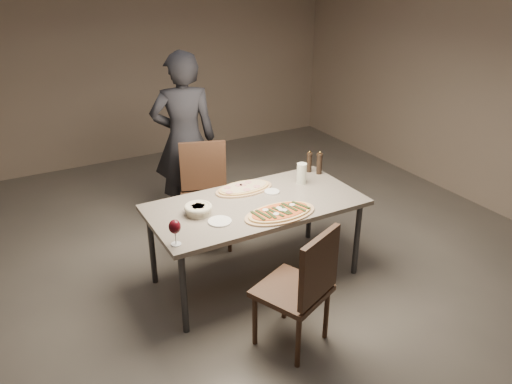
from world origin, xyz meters
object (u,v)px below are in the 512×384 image
zucchini_pizza (280,213)px  dining_table (256,209)px  carafe (302,173)px  chair_far (205,189)px  chair_near (303,284)px  diner (184,140)px  ham_pizza (244,188)px  bread_basket (198,209)px  pepper_mill_left (309,162)px

zucchini_pizza → dining_table: bearing=83.4°
carafe → chair_far: (-0.66, 0.69, -0.28)m
chair_near → diner: (0.04, 2.27, 0.37)m
ham_pizza → diner: diner is taller
bread_basket → carafe: bearing=6.1°
ham_pizza → zucchini_pizza: bearing=-101.4°
pepper_mill_left → chair_far: bearing=150.3°
bread_basket → carafe: (1.07, 0.11, 0.05)m
dining_table → chair_near: 0.95m
pepper_mill_left → zucchini_pizza: bearing=-138.5°
dining_table → zucchini_pizza: zucchini_pizza is taller
zucchini_pizza → carafe: (0.50, 0.44, 0.08)m
bread_basket → pepper_mill_left: pepper_mill_left is taller
chair_far → pepper_mill_left: bearing=168.5°
bread_basket → diner: (0.40, 1.30, 0.12)m
chair_far → ham_pizza: bearing=121.8°
chair_far → carafe: bearing=152.1°
ham_pizza → pepper_mill_left: (0.74, 0.07, 0.08)m
chair_far → diner: (0.00, 0.50, 0.35)m
chair_far → zucchini_pizza: bearing=116.8°
chair_far → diner: diner is taller
ham_pizza → bread_basket: size_ratio=2.38×
pepper_mill_left → chair_near: (-0.91, -1.28, -0.30)m
zucchini_pizza → bread_basket: bread_basket is taller
bread_basket → chair_near: (0.37, -0.97, -0.25)m
dining_table → chair_far: (-0.10, 0.85, -0.13)m
chair_near → chair_far: 1.78m
chair_far → diner: 0.61m
chair_near → chair_far: bearing=65.7°
carafe → chair_near: bearing=-122.7°
ham_pizza → chair_far: bearing=88.8°
ham_pizza → diner: 1.08m
zucchini_pizza → ham_pizza: (-0.03, 0.56, -0.00)m
bread_basket → diner: 1.37m
bread_basket → chair_near: 1.07m
dining_table → bread_basket: 0.52m
zucchini_pizza → diner: (-0.17, 1.63, 0.15)m
dining_table → bread_basket: size_ratio=7.95×
ham_pizza → pepper_mill_left: pepper_mill_left is taller
carafe → ham_pizza: bearing=167.0°
ham_pizza → chair_near: size_ratio=0.55×
dining_table → ham_pizza: (0.03, 0.28, 0.07)m
chair_near → diner: bearing=65.9°
zucchini_pizza → diner: size_ratio=0.34×
dining_table → zucchini_pizza: (0.07, -0.28, 0.07)m
bread_basket → chair_far: bearing=63.5°
diner → chair_near: bearing=104.7°
zucchini_pizza → chair_near: size_ratio=0.63×
ham_pizza → diner: (-0.13, 1.07, 0.15)m
pepper_mill_left → carafe: size_ratio=1.12×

